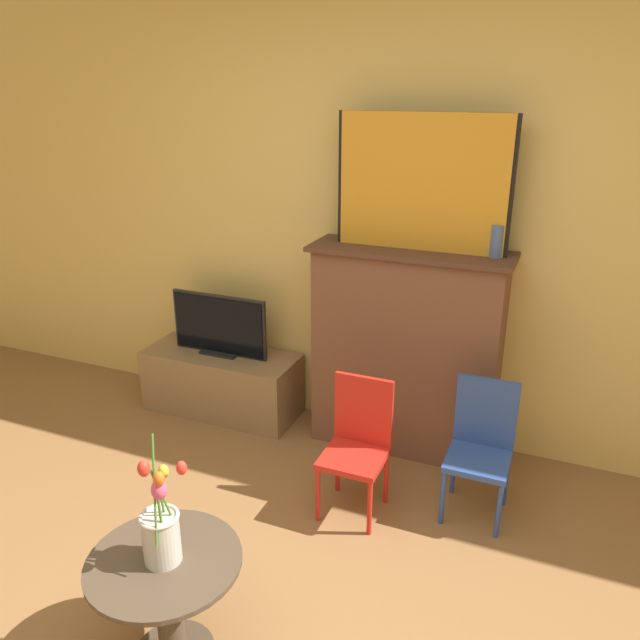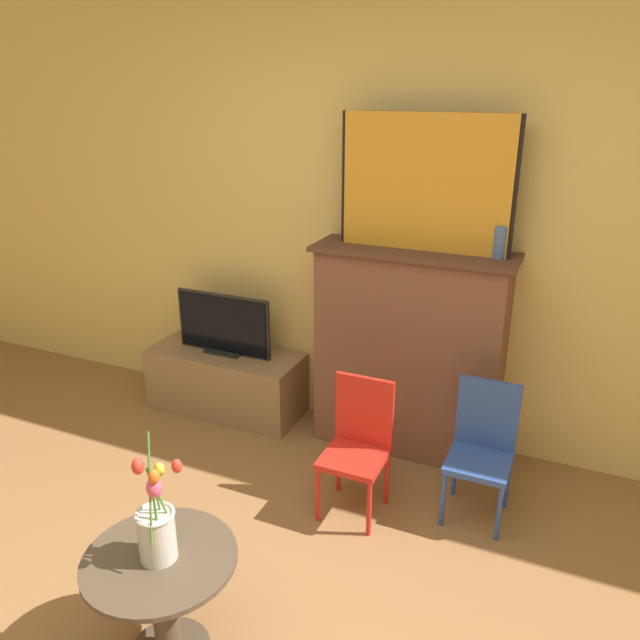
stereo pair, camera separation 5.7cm
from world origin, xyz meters
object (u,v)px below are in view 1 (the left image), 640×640
(chair_red, at_px, (358,440))
(vase_tulips, at_px, (161,529))
(chair_blue, at_px, (481,442))
(painting, at_px, (422,183))
(tv_monitor, at_px, (219,326))

(chair_red, xyz_separation_m, vase_tulips, (-0.32, -1.12, 0.21))
(chair_blue, xyz_separation_m, vase_tulips, (-0.89, -1.33, 0.21))
(painting, height_order, chair_red, painting)
(painting, relative_size, chair_red, 1.33)
(painting, relative_size, vase_tulips, 1.82)
(painting, distance_m, chair_blue, 1.33)
(painting, relative_size, tv_monitor, 1.41)
(painting, height_order, chair_blue, painting)
(painting, xyz_separation_m, tv_monitor, (-1.23, -0.06, -0.95))
(tv_monitor, bearing_deg, chair_red, -27.66)
(vase_tulips, bearing_deg, tv_monitor, 115.34)
(chair_red, distance_m, chair_blue, 0.60)
(chair_blue, bearing_deg, tv_monitor, 167.27)
(painting, relative_size, chair_blue, 1.33)
(vase_tulips, bearing_deg, chair_red, 74.00)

